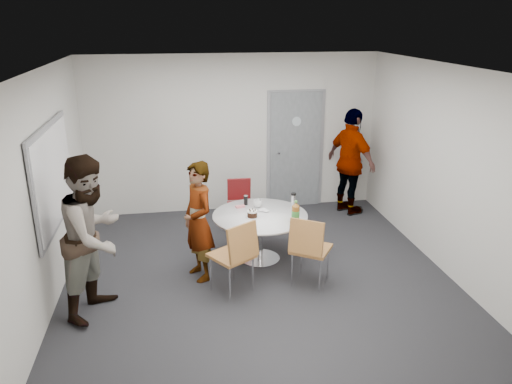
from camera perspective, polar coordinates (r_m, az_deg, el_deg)
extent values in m
plane|color=black|center=(6.76, 0.15, -9.36)|extent=(5.00, 5.00, 0.00)
plane|color=silver|center=(5.96, 0.17, 14.05)|extent=(5.00, 5.00, 0.00)
plane|color=beige|center=(8.62, -2.64, 6.60)|extent=(5.00, 0.00, 5.00)
plane|color=beige|center=(6.33, -22.75, 0.33)|extent=(0.00, 5.00, 5.00)
plane|color=beige|center=(7.07, 20.58, 2.51)|extent=(0.00, 5.00, 5.00)
plane|color=beige|center=(3.98, 6.27, -9.34)|extent=(5.00, 0.00, 5.00)
cube|color=slate|center=(8.86, 4.52, 4.75)|extent=(0.90, 0.05, 2.05)
cube|color=gray|center=(8.89, 4.48, 4.79)|extent=(1.02, 0.04, 2.12)
cylinder|color=#B2BFC6|center=(8.72, 4.66, 8.05)|extent=(0.16, 0.01, 0.16)
cylinder|color=silver|center=(8.74, 2.57, 4.55)|extent=(0.04, 0.14, 0.04)
cube|color=gray|center=(6.48, -22.20, 1.75)|extent=(0.03, 1.90, 1.25)
cube|color=white|center=(6.48, -22.02, 1.76)|extent=(0.01, 1.78, 1.13)
cylinder|color=white|center=(6.87, 0.46, -2.71)|extent=(1.31, 1.31, 0.03)
cylinder|color=silver|center=(7.01, 0.46, -5.22)|extent=(0.09, 0.09, 0.63)
cylinder|color=silver|center=(7.15, 0.45, -7.59)|extent=(0.56, 0.56, 0.02)
cylinder|color=white|center=(6.77, -0.43, -2.89)|extent=(0.18, 0.18, 0.01)
cylinder|color=black|center=(6.75, -0.43, -2.58)|extent=(0.13, 0.13, 0.07)
cylinder|color=white|center=(6.74, -0.43, -2.22)|extent=(0.14, 0.14, 0.02)
cylinder|color=#945920|center=(6.58, 4.54, -2.58)|extent=(0.10, 0.10, 0.24)
cylinder|color=green|center=(6.57, 4.54, -2.50)|extent=(0.11, 0.11, 0.09)
cone|color=#945920|center=(6.52, 4.57, -1.41)|extent=(0.10, 0.10, 0.05)
cylinder|color=#5DA74B|center=(6.51, 4.58, -1.11)|extent=(0.04, 0.04, 0.02)
imported|color=white|center=(7.12, 0.18, -1.32)|extent=(0.17, 0.17, 0.10)
cylinder|color=black|center=(7.20, -1.18, -0.96)|extent=(0.06, 0.06, 0.13)
cylinder|color=silver|center=(7.11, 4.30, -1.07)|extent=(0.07, 0.07, 0.19)
cylinder|color=black|center=(7.07, 4.32, -0.24)|extent=(0.07, 0.07, 0.03)
cube|color=#DB6D73|center=(7.13, -1.84, -1.66)|extent=(0.15, 0.10, 0.02)
ellipsoid|color=white|center=(6.97, 0.88, -2.12)|extent=(0.18, 0.18, 0.03)
cube|color=#945B2D|center=(6.17, -2.83, -7.25)|extent=(0.63, 0.63, 0.04)
cube|color=#945B2D|center=(5.91, -1.50, -5.78)|extent=(0.42, 0.32, 0.44)
cylinder|color=silver|center=(6.51, -2.59, -8.15)|extent=(0.02, 0.02, 0.49)
cylinder|color=silver|center=(6.31, -5.19, -9.19)|extent=(0.02, 0.02, 0.49)
cylinder|color=silver|center=(6.26, -0.37, -9.31)|extent=(0.02, 0.02, 0.49)
cylinder|color=silver|center=(6.05, -3.01, -10.45)|extent=(0.02, 0.02, 0.49)
cube|color=#945B2D|center=(6.38, 6.30, -6.47)|extent=(0.63, 0.63, 0.04)
cube|color=#945B2D|center=(6.09, 5.76, -5.19)|extent=(0.41, 0.32, 0.43)
cylinder|color=silver|center=(6.60, 8.24, -7.98)|extent=(0.02, 0.02, 0.48)
cylinder|color=silver|center=(6.69, 5.21, -7.45)|extent=(0.02, 0.02, 0.48)
cylinder|color=silver|center=(6.29, 7.31, -9.40)|extent=(0.02, 0.02, 0.48)
cylinder|color=silver|center=(6.39, 4.13, -8.81)|extent=(0.02, 0.02, 0.48)
cube|color=maroon|center=(7.92, -1.80, -1.59)|extent=(0.41, 0.41, 0.03)
cube|color=maroon|center=(8.02, -1.96, 0.32)|extent=(0.38, 0.10, 0.38)
cylinder|color=silver|center=(7.83, -2.82, -3.50)|extent=(0.02, 0.02, 0.42)
cylinder|color=silver|center=(7.86, -0.51, -3.38)|extent=(0.02, 0.02, 0.42)
cylinder|color=silver|center=(8.13, -3.02, -2.63)|extent=(0.02, 0.02, 0.42)
cylinder|color=silver|center=(8.16, -0.79, -2.52)|extent=(0.02, 0.02, 0.42)
imported|color=#A5C6EA|center=(6.41, -6.60, -3.38)|extent=(0.56, 0.67, 1.57)
imported|color=white|center=(5.88, -18.09, -4.82)|extent=(1.03, 1.13, 1.88)
imported|color=black|center=(8.66, 10.81, 3.37)|extent=(0.84, 1.16, 1.83)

